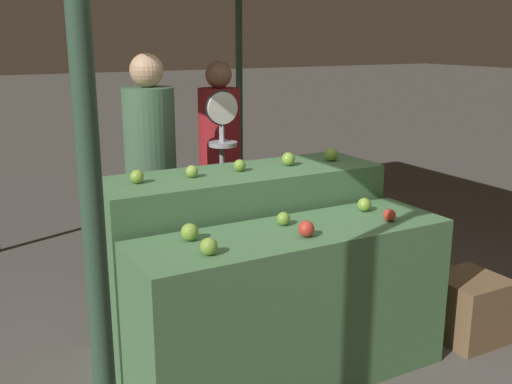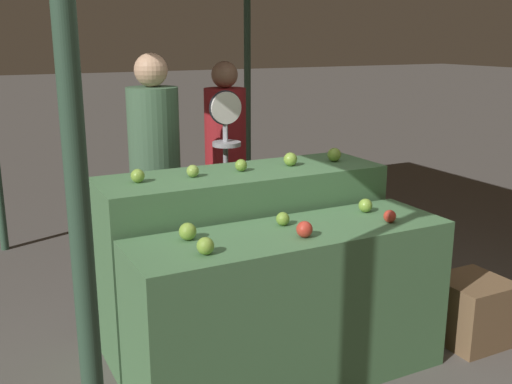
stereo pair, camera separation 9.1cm
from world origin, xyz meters
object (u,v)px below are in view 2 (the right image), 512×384
produce_scale (226,153)px  person_customer_left (225,146)px  wooden_crate_side (471,310)px  person_vendor_at_scale (155,159)px

produce_scale → person_customer_left: size_ratio=0.90×
produce_scale → wooden_crate_side: (1.08, -1.32, -0.88)m
produce_scale → person_customer_left: 0.88m
produce_scale → wooden_crate_side: size_ratio=3.71×
produce_scale → person_customer_left: person_customer_left is taller
wooden_crate_side → person_vendor_at_scale: bearing=133.2°
produce_scale → person_customer_left: (0.36, 0.80, -0.11)m
person_vendor_at_scale → person_customer_left: (0.79, 0.51, -0.05)m
person_customer_left → wooden_crate_side: person_customer_left is taller
person_vendor_at_scale → person_customer_left: 0.94m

